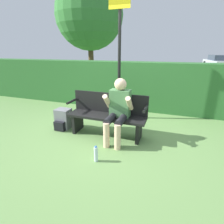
{
  "coord_description": "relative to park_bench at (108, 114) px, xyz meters",
  "views": [
    {
      "loc": [
        1.15,
        -2.96,
        1.63
      ],
      "look_at": [
        0.15,
        -0.1,
        0.55
      ],
      "focal_mm": 28.0,
      "sensor_mm": 36.0,
      "label": 1
    }
  ],
  "objects": [
    {
      "name": "person_seated",
      "position": [
        0.26,
        -0.13,
        0.2
      ],
      "size": [
        0.51,
        0.63,
        1.15
      ],
      "color": "#4C7F4C",
      "rests_on": "ground"
    },
    {
      "name": "hedge_back",
      "position": [
        0.0,
        1.89,
        0.23
      ],
      "size": [
        12.0,
        0.59,
        1.32
      ],
      "color": "#2D662D",
      "rests_on": "ground"
    },
    {
      "name": "water_bottle",
      "position": [
        0.16,
        -0.94,
        -0.3
      ],
      "size": [
        0.06,
        0.06,
        0.26
      ],
      "color": "silver",
      "rests_on": "ground"
    },
    {
      "name": "park_bench",
      "position": [
        0.0,
        0.0,
        0.0
      ],
      "size": [
        1.54,
        0.42,
        0.83
      ],
      "color": "black",
      "rests_on": "ground"
    },
    {
      "name": "signpost",
      "position": [
        -0.06,
        0.95,
        1.11
      ],
      "size": [
        0.47,
        0.09,
        2.7
      ],
      "color": "black",
      "rests_on": "ground"
    },
    {
      "name": "parked_car",
      "position": [
        4.66,
        13.96,
        0.18
      ],
      "size": [
        2.22,
        4.03,
        1.23
      ],
      "rotation": [
        0.0,
        0.0,
        1.69
      ],
      "color": "#B7BCC6",
      "rests_on": "ground"
    },
    {
      "name": "ground_plane",
      "position": [
        0.0,
        -0.06,
        -0.43
      ],
      "size": [
        40.0,
        40.0,
        0.0
      ],
      "primitive_type": "plane",
      "color": "#668E4C"
    },
    {
      "name": "backpack",
      "position": [
        -1.01,
        -0.06,
        -0.22
      ],
      "size": [
        0.31,
        0.34,
        0.43
      ],
      "color": "slate",
      "rests_on": "ground"
    },
    {
      "name": "tree",
      "position": [
        -2.83,
        5.18,
        2.69
      ],
      "size": [
        3.11,
        3.11,
        4.68
      ],
      "color": "#4C3823",
      "rests_on": "ground"
    }
  ]
}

